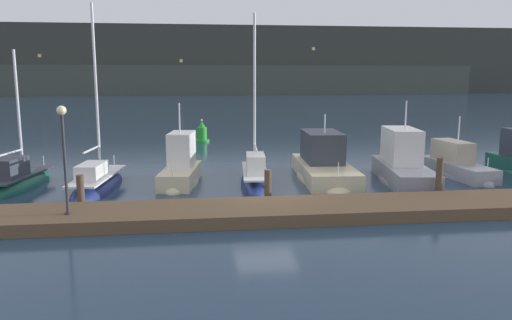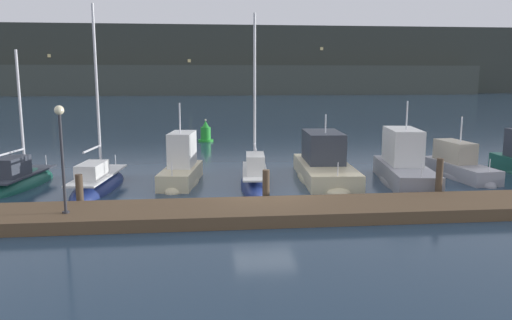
{
  "view_description": "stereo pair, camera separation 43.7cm",
  "coord_description": "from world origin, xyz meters",
  "px_view_note": "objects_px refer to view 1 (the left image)",
  "views": [
    {
      "loc": [
        -2.86,
        -19.54,
        5.14
      ],
      "look_at": [
        0.0,
        3.26,
        1.2
      ],
      "focal_mm": 35.0,
      "sensor_mm": 36.0,
      "label": 1
    },
    {
      "loc": [
        -2.43,
        -19.59,
        5.14
      ],
      "look_at": [
        0.0,
        3.26,
        1.2
      ],
      "focal_mm": 35.0,
      "sensor_mm": 36.0,
      "label": 2
    }
  ],
  "objects_px": {
    "motorboat_berth_6": "(324,170)",
    "motorboat_berth_7": "(403,172)",
    "sailboat_berth_2": "(19,185)",
    "sailboat_berth_3": "(98,186)",
    "motorboat_berth_4": "(181,174)",
    "channel_buoy": "(202,134)",
    "dock_lamppost": "(63,142)",
    "sailboat_berth_5": "(255,182)",
    "motorboat_berth_8": "(456,170)"
  },
  "relations": [
    {
      "from": "motorboat_berth_8",
      "to": "channel_buoy",
      "type": "distance_m",
      "value": 19.7
    },
    {
      "from": "motorboat_berth_7",
      "to": "channel_buoy",
      "type": "bearing_deg",
      "value": 120.16
    },
    {
      "from": "sailboat_berth_3",
      "to": "channel_buoy",
      "type": "relative_size",
      "value": 5.04
    },
    {
      "from": "sailboat_berth_2",
      "to": "dock_lamppost",
      "type": "distance_m",
      "value": 8.01
    },
    {
      "from": "sailboat_berth_3",
      "to": "dock_lamppost",
      "type": "height_order",
      "value": "sailboat_berth_3"
    },
    {
      "from": "sailboat_berth_3",
      "to": "channel_buoy",
      "type": "distance_m",
      "value": 16.71
    },
    {
      "from": "sailboat_berth_2",
      "to": "dock_lamppost",
      "type": "height_order",
      "value": "sailboat_berth_2"
    },
    {
      "from": "motorboat_berth_7",
      "to": "channel_buoy",
      "type": "height_order",
      "value": "motorboat_berth_7"
    },
    {
      "from": "motorboat_berth_6",
      "to": "motorboat_berth_4",
      "type": "bearing_deg",
      "value": -177.65
    },
    {
      "from": "motorboat_berth_7",
      "to": "dock_lamppost",
      "type": "distance_m",
      "value": 15.49
    },
    {
      "from": "motorboat_berth_6",
      "to": "dock_lamppost",
      "type": "xyz_separation_m",
      "value": [
        -10.75,
        -6.84,
        2.54
      ]
    },
    {
      "from": "motorboat_berth_7",
      "to": "channel_buoy",
      "type": "distance_m",
      "value": 18.66
    },
    {
      "from": "sailboat_berth_2",
      "to": "sailboat_berth_3",
      "type": "distance_m",
      "value": 3.79
    },
    {
      "from": "sailboat_berth_5",
      "to": "dock_lamppost",
      "type": "distance_m",
      "value": 9.42
    },
    {
      "from": "sailboat_berth_3",
      "to": "motorboat_berth_6",
      "type": "height_order",
      "value": "sailboat_berth_3"
    },
    {
      "from": "sailboat_berth_3",
      "to": "channel_buoy",
      "type": "bearing_deg",
      "value": 72.61
    },
    {
      "from": "motorboat_berth_8",
      "to": "dock_lamppost",
      "type": "distance_m",
      "value": 19.02
    },
    {
      "from": "sailboat_berth_2",
      "to": "motorboat_berth_4",
      "type": "xyz_separation_m",
      "value": [
        7.41,
        0.04,
        0.29
      ]
    },
    {
      "from": "sailboat_berth_5",
      "to": "channel_buoy",
      "type": "xyz_separation_m",
      "value": [
        -2.18,
        16.04,
        0.44
      ]
    },
    {
      "from": "sailboat_berth_5",
      "to": "motorboat_berth_4",
      "type": "bearing_deg",
      "value": 163.54
    },
    {
      "from": "motorboat_berth_7",
      "to": "motorboat_berth_8",
      "type": "bearing_deg",
      "value": 18.04
    },
    {
      "from": "dock_lamppost",
      "to": "motorboat_berth_4",
      "type": "bearing_deg",
      "value": 60.83
    },
    {
      "from": "motorboat_berth_4",
      "to": "motorboat_berth_7",
      "type": "bearing_deg",
      "value": -5.94
    },
    {
      "from": "motorboat_berth_4",
      "to": "dock_lamppost",
      "type": "xyz_separation_m",
      "value": [
        -3.66,
        -6.55,
        2.51
      ]
    },
    {
      "from": "channel_buoy",
      "to": "dock_lamppost",
      "type": "relative_size",
      "value": 0.47
    },
    {
      "from": "motorboat_berth_4",
      "to": "motorboat_berth_6",
      "type": "distance_m",
      "value": 7.1
    },
    {
      "from": "motorboat_berth_6",
      "to": "channel_buoy",
      "type": "relative_size",
      "value": 4.18
    },
    {
      "from": "motorboat_berth_7",
      "to": "motorboat_berth_6",
      "type": "bearing_deg",
      "value": 158.51
    },
    {
      "from": "sailboat_berth_5",
      "to": "dock_lamppost",
      "type": "bearing_deg",
      "value": -142.12
    },
    {
      "from": "channel_buoy",
      "to": "sailboat_berth_5",
      "type": "bearing_deg",
      "value": -82.26
    },
    {
      "from": "motorboat_berth_6",
      "to": "channel_buoy",
      "type": "height_order",
      "value": "motorboat_berth_6"
    },
    {
      "from": "sailboat_berth_5",
      "to": "motorboat_berth_6",
      "type": "bearing_deg",
      "value": 19.81
    },
    {
      "from": "motorboat_berth_6",
      "to": "motorboat_berth_7",
      "type": "xyz_separation_m",
      "value": [
        3.55,
        -1.4,
        0.1
      ]
    },
    {
      "from": "sailboat_berth_2",
      "to": "motorboat_berth_6",
      "type": "bearing_deg",
      "value": 1.32
    },
    {
      "from": "motorboat_berth_4",
      "to": "motorboat_berth_6",
      "type": "relative_size",
      "value": 0.68
    },
    {
      "from": "sailboat_berth_5",
      "to": "motorboat_berth_7",
      "type": "height_order",
      "value": "sailboat_berth_5"
    },
    {
      "from": "sailboat_berth_3",
      "to": "motorboat_berth_7",
      "type": "relative_size",
      "value": 1.3
    },
    {
      "from": "dock_lamppost",
      "to": "motorboat_berth_6",
      "type": "bearing_deg",
      "value": 32.47
    },
    {
      "from": "sailboat_berth_2",
      "to": "motorboat_berth_8",
      "type": "xyz_separation_m",
      "value": [
        21.41,
        0.03,
        0.15
      ]
    },
    {
      "from": "motorboat_berth_4",
      "to": "channel_buoy",
      "type": "distance_m",
      "value": 15.08
    },
    {
      "from": "motorboat_berth_4",
      "to": "sailboat_berth_5",
      "type": "height_order",
      "value": "sailboat_berth_5"
    },
    {
      "from": "channel_buoy",
      "to": "dock_lamppost",
      "type": "height_order",
      "value": "dock_lamppost"
    },
    {
      "from": "motorboat_berth_6",
      "to": "sailboat_berth_2",
      "type": "bearing_deg",
      "value": -178.68
    },
    {
      "from": "motorboat_berth_8",
      "to": "motorboat_berth_7",
      "type": "bearing_deg",
      "value": -161.96
    },
    {
      "from": "sailboat_berth_3",
      "to": "motorboat_berth_7",
      "type": "xyz_separation_m",
      "value": [
        14.37,
        -0.19,
        0.34
      ]
    },
    {
      "from": "motorboat_berth_6",
      "to": "dock_lamppost",
      "type": "height_order",
      "value": "dock_lamppost"
    },
    {
      "from": "motorboat_berth_4",
      "to": "motorboat_berth_6",
      "type": "height_order",
      "value": "motorboat_berth_4"
    },
    {
      "from": "sailboat_berth_3",
      "to": "sailboat_berth_5",
      "type": "xyz_separation_m",
      "value": [
        7.17,
        -0.1,
        0.03
      ]
    },
    {
      "from": "sailboat_berth_2",
      "to": "dock_lamppost",
      "type": "xyz_separation_m",
      "value": [
        3.75,
        -6.51,
        2.8
      ]
    },
    {
      "from": "motorboat_berth_6",
      "to": "channel_buoy",
      "type": "distance_m",
      "value": 15.84
    }
  ]
}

